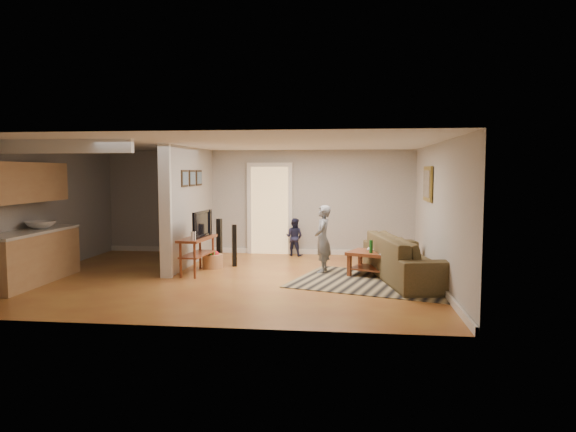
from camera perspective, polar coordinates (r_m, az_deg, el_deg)
The scene contains 11 objects.
ground at distance 9.71m, azimuth -6.39°, elevation -6.89°, with size 7.50×7.50×0.00m, color brown.
room_shell at distance 10.22m, azimuth -11.76°, elevation 1.88°, with size 7.54×6.02×2.52m.
area_rug at distance 9.42m, azimuth 10.09°, elevation -7.26°, with size 2.95×2.15×0.01m, color black.
sofa at distance 9.75m, azimuth 13.32°, elevation -6.94°, with size 2.79×1.09×0.81m, color brown.
coffee_table at distance 9.87m, azimuth 10.42°, elevation -4.58°, with size 1.38×1.11×0.71m.
tv_console at distance 10.16m, azimuth -9.99°, elevation -2.72°, with size 0.53×1.16×0.97m.
speaker_left at distance 10.83m, azimuth -5.99°, elevation -3.28°, with size 0.09×0.09×0.88m, color black.
speaker_right at distance 11.10m, azimuth -7.64°, elevation -2.83°, with size 0.10×0.10×0.98m, color black.
toy_basket at distance 10.75m, azimuth -8.36°, elevation -4.89°, with size 0.43×0.43×0.38m.
child at distance 10.22m, azimuth 3.85°, elevation -6.27°, with size 0.48×0.32×1.33m, color slate.
toddler at distance 12.18m, azimuth 0.71°, elevation -4.43°, with size 0.43×0.34×0.89m, color #1C1F3C.
Camera 1 is at (2.14, -9.26, 2.00)m, focal length 32.00 mm.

